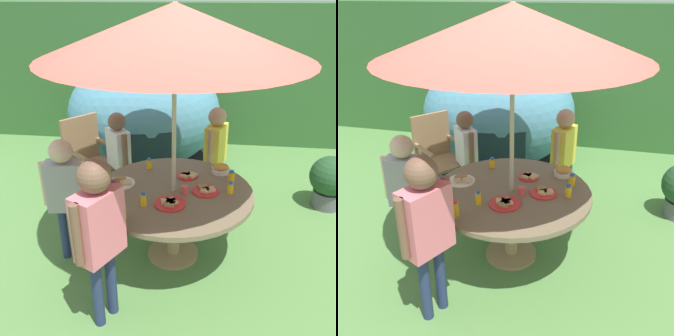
{
  "view_description": "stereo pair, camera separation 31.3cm",
  "coord_description": "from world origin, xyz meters",
  "views": [
    {
      "loc": [
        0.3,
        -2.85,
        2.27
      ],
      "look_at": [
        -0.05,
        -0.0,
        0.9
      ],
      "focal_mm": 40.5,
      "sensor_mm": 36.0,
      "label": 1
    },
    {
      "loc": [
        0.6,
        -2.79,
        2.27
      ],
      "look_at": [
        -0.05,
        -0.0,
        0.9
      ],
      "focal_mm": 40.5,
      "sensor_mm": 36.0,
      "label": 2
    }
  ],
  "objects": [
    {
      "name": "juice_bottle_far_right",
      "position": [
        -0.21,
        -0.28,
        0.74
      ],
      "size": [
        0.05,
        0.05,
        0.12
      ],
      "color": "yellow",
      "rests_on": "garden_table"
    },
    {
      "name": "plate_near_right",
      "position": [
        -0.01,
        -0.23,
        0.69
      ],
      "size": [
        0.26,
        0.26,
        0.03
      ],
      "color": "red",
      "rests_on": "garden_table"
    },
    {
      "name": "juice_bottle_center_front",
      "position": [
        0.5,
        0.22,
        0.73
      ],
      "size": [
        0.06,
        0.06,
        0.11
      ],
      "color": "yellow",
      "rests_on": "garden_table"
    },
    {
      "name": "plate_back_edge",
      "position": [
        -0.48,
        0.07,
        0.69
      ],
      "size": [
        0.25,
        0.25,
        0.03
      ],
      "color": "white",
      "rests_on": "garden_table"
    },
    {
      "name": "snack_bowl",
      "position": [
        0.41,
        0.4,
        0.72
      ],
      "size": [
        0.17,
        0.17,
        0.08
      ],
      "color": "white",
      "rests_on": "garden_table"
    },
    {
      "name": "child_in_grey_shirt",
      "position": [
        -0.91,
        -0.14,
        0.74
      ],
      "size": [
        0.4,
        0.21,
        1.16
      ],
      "rotation": [
        0.0,
        0.0,
        0.16
      ],
      "color": "navy",
      "rests_on": "ground_plane"
    },
    {
      "name": "child_in_white_shirt",
      "position": [
        -0.68,
        0.81,
        0.7
      ],
      "size": [
        0.3,
        0.32,
        1.1
      ],
      "rotation": [
        0.0,
        0.0,
        -0.87
      ],
      "color": "navy",
      "rests_on": "ground_plane"
    },
    {
      "name": "cup_near",
      "position": [
        0.1,
        -0.04,
        0.72
      ],
      "size": [
        0.06,
        0.06,
        0.07
      ],
      "primitive_type": "cylinder",
      "color": "#E04C47",
      "rests_on": "garden_table"
    },
    {
      "name": "juice_bottle_far_left",
      "position": [
        -0.28,
        0.41,
        0.73
      ],
      "size": [
        0.05,
        0.05,
        0.11
      ],
      "color": "yellow",
      "rests_on": "garden_table"
    },
    {
      "name": "patio_umbrella",
      "position": [
        0.0,
        0.0,
        1.98
      ],
      "size": [
        2.04,
        2.04,
        2.18
      ],
      "color": "#B7AD8C",
      "rests_on": "ground_plane"
    },
    {
      "name": "juice_bottle_front_edge",
      "position": [
        -0.49,
        -0.28,
        0.74
      ],
      "size": [
        0.05,
        0.05,
        0.11
      ],
      "color": "yellow",
      "rests_on": "garden_table"
    },
    {
      "name": "ground_plane",
      "position": [
        0.0,
        0.0,
        -0.01
      ],
      "size": [
        10.0,
        10.0,
        0.02
      ],
      "primitive_type": "cube",
      "color": "#548442"
    },
    {
      "name": "juice_bottle_mid_right",
      "position": [
        -0.59,
        -0.11,
        0.74
      ],
      "size": [
        0.05,
        0.05,
        0.13
      ],
      "color": "yellow",
      "rests_on": "garden_table"
    },
    {
      "name": "garden_table",
      "position": [
        0.0,
        0.0,
        0.58
      ],
      "size": [
        1.37,
        1.37,
        0.68
      ],
      "color": "tan",
      "rests_on": "ground_plane"
    },
    {
      "name": "child_in_pink_shirt",
      "position": [
        -0.42,
        -0.81,
        0.84
      ],
      "size": [
        0.32,
        0.4,
        1.31
      ],
      "rotation": [
        0.0,
        0.0,
        1.09
      ],
      "color": "navy",
      "rests_on": "ground_plane"
    },
    {
      "name": "wooden_chair",
      "position": [
        -1.06,
        0.89,
        0.56
      ],
      "size": [
        0.64,
        0.64,
        0.99
      ],
      "rotation": [
        0.0,
        0.0,
        0.87
      ],
      "color": "#93704C",
      "rests_on": "ground_plane"
    },
    {
      "name": "plate_near_left",
      "position": [
        0.28,
        0.02,
        0.69
      ],
      "size": [
        0.23,
        0.23,
        0.03
      ],
      "color": "red",
      "rests_on": "garden_table"
    },
    {
      "name": "child_in_yellow_shirt",
      "position": [
        0.35,
        0.98,
        0.73
      ],
      "size": [
        0.25,
        0.37,
        1.14
      ],
      "rotation": [
        0.0,
        0.0,
        -1.92
      ],
      "color": "#3F3F47",
      "rests_on": "ground_plane"
    },
    {
      "name": "hedge_backdrop",
      "position": [
        0.0,
        3.18,
        1.04
      ],
      "size": [
        9.0,
        0.7,
        2.07
      ],
      "primitive_type": "cube",
      "color": "#33602D",
      "rests_on": "ground_plane"
    },
    {
      "name": "juice_bottle_spot_a",
      "position": [
        -0.34,
        -0.48,
        0.74
      ],
      "size": [
        0.06,
        0.06,
        0.13
      ],
      "color": "yellow",
      "rests_on": "garden_table"
    },
    {
      "name": "plate_mid_left",
      "position": [
        0.1,
        0.28,
        0.7
      ],
      "size": [
        0.19,
        0.19,
        0.03
      ],
      "color": "red",
      "rests_on": "garden_table"
    },
    {
      "name": "dome_tent",
      "position": [
        -0.6,
        1.97,
        0.74
      ],
      "size": [
        2.54,
        2.54,
        1.49
      ],
      "rotation": [
        0.0,
        0.0,
        0.28
      ],
      "color": "teal",
      "rests_on": "ground_plane"
    },
    {
      "name": "juice_bottle_center_back",
      "position": [
        0.48,
        0.01,
        0.73
      ],
      "size": [
        0.05,
        0.05,
        0.11
      ],
      "color": "yellow",
      "rests_on": "garden_table"
    }
  ]
}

